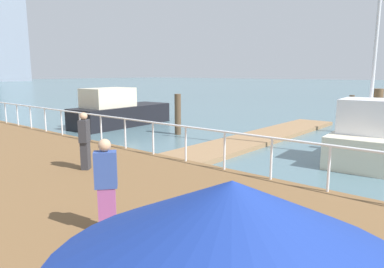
# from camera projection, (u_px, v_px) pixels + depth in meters

# --- Properties ---
(ground_plane) EXTENTS (300.00, 300.00, 0.00)m
(ground_plane) POSITION_uv_depth(u_px,v_px,m) (86.00, 128.00, 19.39)
(ground_plane) COLOR slate
(floating_dock) EXTENTS (13.48, 2.00, 0.18)m
(floating_dock) POSITION_uv_depth(u_px,v_px,m) (260.00, 137.00, 16.03)
(floating_dock) COLOR #93704C
(floating_dock) RESTS_ON ground_plane
(boardwalk_railing) EXTENTS (0.06, 30.97, 1.08)m
(boardwalk_railing) POSITION_uv_depth(u_px,v_px,m) (186.00, 134.00, 10.36)
(boardwalk_railing) COLOR white
(boardwalk_railing) RESTS_ON boardwalk
(dock_piling_0) EXTENTS (0.31, 0.31, 2.00)m
(dock_piling_0) POSITION_uv_depth(u_px,v_px,m) (178.00, 114.00, 17.17)
(dock_piling_0) COLOR brown
(dock_piling_0) RESTS_ON ground_plane
(dock_piling_1) EXTENTS (0.33, 0.33, 2.44)m
(dock_piling_1) POSITION_uv_depth(u_px,v_px,m) (376.00, 122.00, 13.06)
(dock_piling_1) COLOR brown
(dock_piling_1) RESTS_ON ground_plane
(dock_piling_2) EXTENTS (0.24, 0.24, 1.91)m
(dock_piling_2) POSITION_uv_depth(u_px,v_px,m) (351.00, 114.00, 17.68)
(dock_piling_2) COLOR brown
(dock_piling_2) RESTS_ON ground_plane
(moored_boat_0) EXTENTS (5.19, 2.26, 9.76)m
(moored_boat_0) POSITION_uv_depth(u_px,v_px,m) (367.00, 137.00, 12.27)
(moored_boat_0) COLOR beige
(moored_boat_0) RESTS_ON ground_plane
(moored_boat_2) EXTENTS (6.22, 2.55, 2.19)m
(moored_boat_2) POSITION_uv_depth(u_px,v_px,m) (119.00, 111.00, 19.99)
(moored_boat_2) COLOR black
(moored_boat_2) RESTS_ON ground_plane
(patio_umbrella) EXTENTS (1.94, 1.94, 2.10)m
(patio_umbrella) POSITION_uv_depth(u_px,v_px,m) (231.00, 224.00, 1.76)
(patio_umbrella) COLOR #B2B2B7
(patio_umbrella) RESTS_ON boardwalk
(pedestrian_0) EXTENTS (0.42, 0.40, 1.58)m
(pedestrian_0) POSITION_uv_depth(u_px,v_px,m) (106.00, 185.00, 5.74)
(pedestrian_0) COLOR #994C8C
(pedestrian_0) RESTS_ON boardwalk
(pedestrian_1) EXTENTS (0.42, 0.40, 1.57)m
(pedestrian_1) POSITION_uv_depth(u_px,v_px,m) (85.00, 140.00, 9.51)
(pedestrian_1) COLOR #333338
(pedestrian_1) RESTS_ON boardwalk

